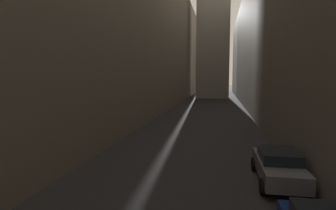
% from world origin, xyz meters
% --- Properties ---
extents(ground_plane, '(264.00, 264.00, 0.00)m').
position_xyz_m(ground_plane, '(0.00, 48.00, 0.00)').
color(ground_plane, '#232326').
extents(building_block_left, '(12.35, 108.00, 22.34)m').
position_xyz_m(building_block_left, '(-11.67, 50.00, 11.17)').
color(building_block_left, '#756B5B').
rests_on(building_block_left, ground).
extents(building_block_right, '(12.39, 108.00, 19.51)m').
position_xyz_m(building_block_right, '(11.70, 50.00, 9.75)').
color(building_block_right, '#60594F').
rests_on(building_block_right, ground).
extents(parked_car_right_far, '(1.96, 4.52, 1.48)m').
position_xyz_m(parked_car_right_far, '(4.40, 23.23, 0.78)').
color(parked_car_right_far, '#4C4C51').
rests_on(parked_car_right_far, ground).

